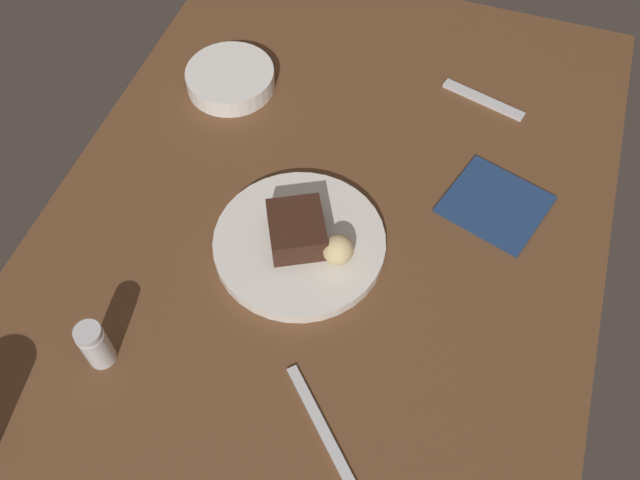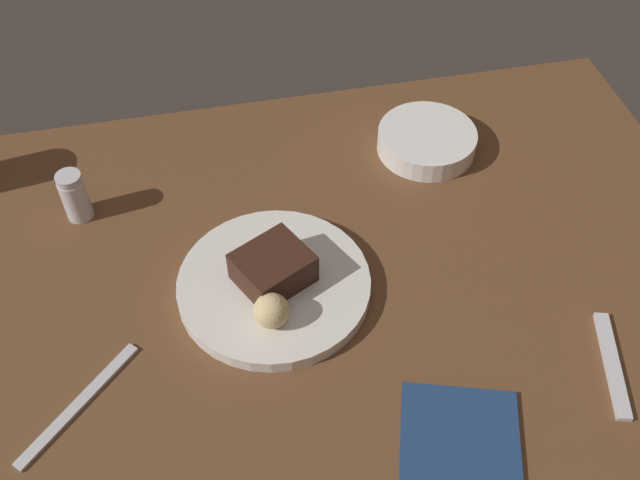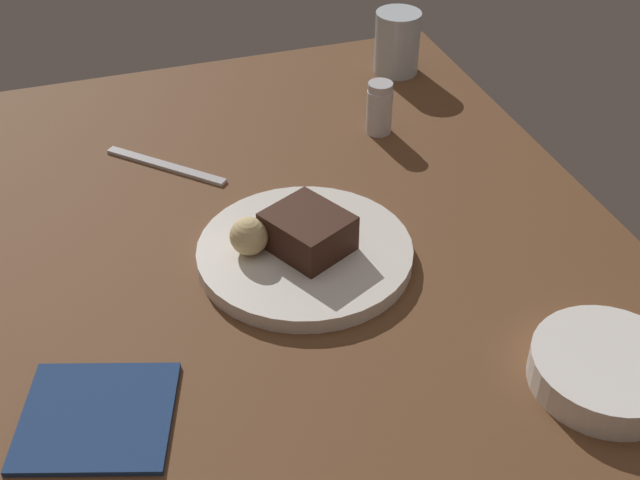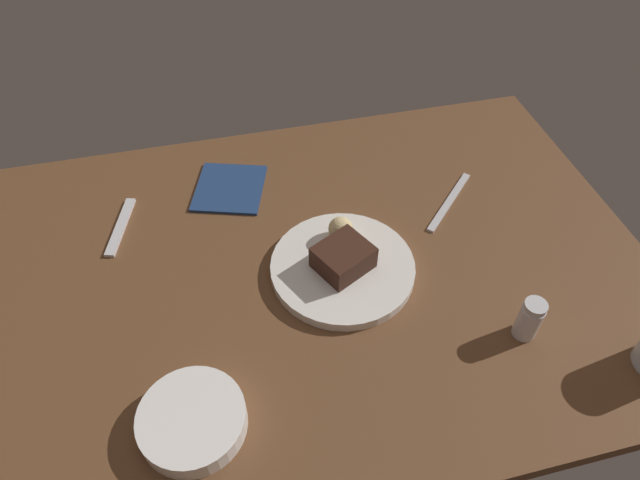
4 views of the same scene
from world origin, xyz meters
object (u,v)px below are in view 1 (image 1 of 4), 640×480
(butter_knife, at_px, (323,430))
(folded_napkin, at_px, (495,204))
(chocolate_cake_slice, at_px, (297,230))
(dessert_plate, at_px, (299,243))
(bread_roll, at_px, (338,250))
(side_bowl, at_px, (230,79))
(salt_shaker, at_px, (95,345))
(dessert_spoon, at_px, (483,100))

(butter_knife, height_order, folded_napkin, folded_napkin)
(chocolate_cake_slice, distance_m, folded_napkin, 0.32)
(dessert_plate, relative_size, bread_roll, 5.66)
(bread_roll, bearing_deg, side_bowl, 44.60)
(dessert_plate, height_order, chocolate_cake_slice, chocolate_cake_slice)
(dessert_plate, height_order, side_bowl, side_bowl)
(folded_napkin, bearing_deg, dessert_plate, 122.60)
(salt_shaker, bearing_deg, dessert_plate, -37.55)
(dessert_spoon, xyz_separation_m, butter_knife, (-0.64, 0.08, -0.00))
(side_bowl, relative_size, dessert_spoon, 1.03)
(bread_roll, height_order, side_bowl, bread_roll)
(dessert_plate, bearing_deg, dessert_spoon, -27.76)
(dessert_plate, xyz_separation_m, salt_shaker, (-0.25, 0.19, 0.03))
(dessert_plate, distance_m, bread_roll, 0.07)
(salt_shaker, relative_size, butter_knife, 0.41)
(dessert_plate, xyz_separation_m, dessert_spoon, (0.38, -0.20, -0.01))
(salt_shaker, xyz_separation_m, dessert_spoon, (0.64, -0.40, -0.04))
(chocolate_cake_slice, relative_size, dessert_spoon, 0.60)
(salt_shaker, bearing_deg, chocolate_cake_slice, -36.93)
(bread_roll, xyz_separation_m, salt_shaker, (-0.24, 0.26, -0.00))
(dessert_plate, xyz_separation_m, side_bowl, (0.28, 0.23, 0.01))
(bread_roll, distance_m, folded_napkin, 0.27)
(butter_knife, bearing_deg, bread_roll, -31.57)
(chocolate_cake_slice, bearing_deg, side_bowl, 38.45)
(salt_shaker, xyz_separation_m, folded_napkin, (0.42, -0.46, -0.04))
(salt_shaker, bearing_deg, dessert_spoon, -31.89)
(dessert_plate, bearing_deg, side_bowl, 38.83)
(dessert_spoon, bearing_deg, folded_napkin, -58.70)
(butter_knife, bearing_deg, side_bowl, -12.04)
(side_bowl, height_order, dessert_spoon, side_bowl)
(chocolate_cake_slice, relative_size, side_bowl, 0.58)
(bread_roll, xyz_separation_m, dessert_spoon, (0.40, -0.14, -0.04))
(chocolate_cake_slice, height_order, bread_roll, same)
(folded_napkin, bearing_deg, side_bowl, 77.01)
(butter_knife, distance_m, folded_napkin, 0.45)
(chocolate_cake_slice, xyz_separation_m, butter_knife, (-0.25, -0.12, -0.04))
(dessert_plate, height_order, butter_knife, dessert_plate)
(butter_knife, bearing_deg, chocolate_cake_slice, -18.94)
(dessert_spoon, xyz_separation_m, folded_napkin, (-0.22, -0.06, -0.00))
(salt_shaker, height_order, butter_knife, salt_shaker)
(dessert_spoon, height_order, butter_knife, dessert_spoon)
(dessert_plate, distance_m, butter_knife, 0.28)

